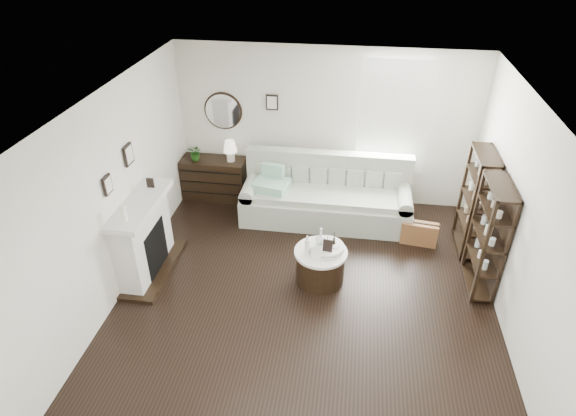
% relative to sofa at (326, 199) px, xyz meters
% --- Properties ---
extents(room, '(5.50, 5.50, 5.50)m').
position_rel_sofa_xyz_m(room, '(0.63, 0.61, 1.24)').
color(room, black).
rests_on(room, ground).
extents(fireplace, '(0.50, 1.40, 1.84)m').
position_rel_sofa_xyz_m(fireplace, '(-2.42, -1.79, 0.18)').
color(fireplace, silver).
rests_on(fireplace, ground).
extents(shelf_unit_far, '(0.30, 0.80, 1.60)m').
position_rel_sofa_xyz_m(shelf_unit_far, '(2.22, -0.54, 0.45)').
color(shelf_unit_far, black).
rests_on(shelf_unit_far, ground).
extents(shelf_unit_near, '(0.30, 0.80, 1.60)m').
position_rel_sofa_xyz_m(shelf_unit_near, '(2.22, -1.44, 0.45)').
color(shelf_unit_near, black).
rests_on(shelf_unit_near, ground).
extents(sofa, '(2.77, 0.96, 1.07)m').
position_rel_sofa_xyz_m(sofa, '(0.00, 0.00, 0.00)').
color(sofa, '#ACB5A1').
rests_on(sofa, ground).
extents(quilt, '(0.64, 0.56, 0.14)m').
position_rel_sofa_xyz_m(quilt, '(-0.90, -0.14, 0.27)').
color(quilt, '#289370').
rests_on(quilt, sofa).
extents(suitcase, '(0.57, 0.25, 0.37)m').
position_rel_sofa_xyz_m(suitcase, '(1.50, -0.55, -0.17)').
color(suitcase, brown).
rests_on(suitcase, ground).
extents(dresser, '(1.12, 0.48, 0.75)m').
position_rel_sofa_xyz_m(dresser, '(-2.03, 0.38, 0.02)').
color(dresser, black).
rests_on(dresser, ground).
extents(table_lamp, '(0.24, 0.24, 0.38)m').
position_rel_sofa_xyz_m(table_lamp, '(-1.70, 0.38, 0.58)').
color(table_lamp, beige).
rests_on(table_lamp, dresser).
extents(potted_plant, '(0.29, 0.27, 0.28)m').
position_rel_sofa_xyz_m(potted_plant, '(-2.31, 0.34, 0.53)').
color(potted_plant, '#205217').
rests_on(potted_plant, dresser).
extents(drum_table, '(0.73, 0.73, 0.51)m').
position_rel_sofa_xyz_m(drum_table, '(0.05, -1.65, -0.10)').
color(drum_table, black).
rests_on(drum_table, ground).
extents(pedestal_table, '(0.49, 0.49, 0.59)m').
position_rel_sofa_xyz_m(pedestal_table, '(0.12, -1.61, 0.18)').
color(pedestal_table, white).
rests_on(pedestal_table, ground).
extents(eiffel_drum, '(0.12, 0.12, 0.20)m').
position_rel_sofa_xyz_m(eiffel_drum, '(0.13, -1.60, 0.25)').
color(eiffel_drum, black).
rests_on(eiffel_drum, drum_table).
extents(bottle_drum, '(0.07, 0.07, 0.29)m').
position_rel_sofa_xyz_m(bottle_drum, '(-0.13, -1.73, 0.30)').
color(bottle_drum, silver).
rests_on(bottle_drum, drum_table).
extents(card_frame_drum, '(0.15, 0.09, 0.19)m').
position_rel_sofa_xyz_m(card_frame_drum, '(0.00, -1.83, 0.25)').
color(card_frame_drum, white).
rests_on(card_frame_drum, drum_table).
extents(eiffel_ped, '(0.13, 0.13, 0.18)m').
position_rel_sofa_xyz_m(eiffel_ped, '(0.22, -1.58, 0.32)').
color(eiffel_ped, black).
rests_on(eiffel_ped, pedestal_table).
extents(flask_ped, '(0.14, 0.14, 0.25)m').
position_rel_sofa_xyz_m(flask_ped, '(0.04, -1.59, 0.36)').
color(flask_ped, silver).
rests_on(flask_ped, pedestal_table).
extents(card_frame_ped, '(0.14, 0.07, 0.17)m').
position_rel_sofa_xyz_m(card_frame_ped, '(0.14, -1.74, 0.32)').
color(card_frame_ped, black).
rests_on(card_frame_ped, pedestal_table).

